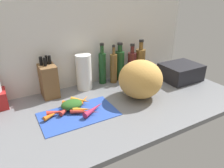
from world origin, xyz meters
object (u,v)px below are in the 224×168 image
(carrot_2, at_px, (56,112))
(bottle_0, at_px, (102,67))
(bottle_3, at_px, (132,65))
(carrot_7, at_px, (85,112))
(bottle_2, at_px, (120,64))
(carrot_6, at_px, (84,100))
(paper_towel_roll, at_px, (84,72))
(cutting_board, at_px, (79,114))
(carrot_8, at_px, (82,109))
(winter_squash, at_px, (140,79))
(dish_rack, at_px, (181,72))
(bottle_4, at_px, (140,63))
(carrot_3, at_px, (52,115))
(carrot_5, at_px, (80,100))
(carrot_4, at_px, (94,109))
(knife_block, at_px, (48,80))
(bottle_1, at_px, (114,68))
(carrot_0, at_px, (74,103))
(carrot_1, at_px, (67,109))

(carrot_2, xyz_separation_m, bottle_0, (0.44, 0.28, 0.10))
(bottle_3, bearing_deg, carrot_7, -150.07)
(carrot_2, height_order, bottle_2, bottle_2)
(carrot_6, relative_size, paper_towel_roll, 0.49)
(cutting_board, distance_m, carrot_8, 0.03)
(carrot_6, bearing_deg, winter_squash, -15.91)
(carrot_7, height_order, bottle_3, bottle_3)
(cutting_board, height_order, dish_rack, dish_rack)
(bottle_4, bearing_deg, carrot_7, -153.05)
(carrot_8, bearing_deg, winter_squash, 1.10)
(paper_towel_roll, bearing_deg, carrot_7, -112.27)
(carrot_3, bearing_deg, carrot_5, 20.30)
(bottle_0, bearing_deg, carrot_6, -138.18)
(bottle_3, xyz_separation_m, dish_rack, (0.34, -0.19, -0.06))
(carrot_3, relative_size, bottle_0, 0.34)
(carrot_4, distance_m, dish_rack, 0.82)
(carrot_4, distance_m, paper_towel_roll, 0.36)
(knife_block, xyz_separation_m, bottle_3, (0.63, -0.05, 0.01))
(carrot_3, bearing_deg, dish_rack, 2.99)
(bottle_1, distance_m, bottle_2, 0.08)
(cutting_board, height_order, bottle_1, bottle_1)
(bottle_2, bearing_deg, winter_squash, -96.54)
(carrot_2, xyz_separation_m, carrot_8, (0.14, -0.04, -0.00))
(carrot_4, bearing_deg, knife_block, 114.91)
(knife_block, xyz_separation_m, bottle_0, (0.40, 0.00, 0.02))
(bottle_2, bearing_deg, bottle_1, -158.16)
(carrot_6, distance_m, dish_rack, 0.81)
(carrot_0, height_order, bottle_2, bottle_2)
(bottle_1, relative_size, bottle_2, 0.99)
(cutting_board, bearing_deg, bottle_4, 24.27)
(carrot_2, height_order, paper_towel_roll, paper_towel_roll)
(carrot_6, relative_size, bottle_1, 0.42)
(bottle_1, height_order, bottle_3, bottle_1)
(carrot_8, xyz_separation_m, bottle_2, (0.45, 0.33, 0.10))
(carrot_6, bearing_deg, bottle_4, 17.34)
(carrot_0, distance_m, bottle_2, 0.53)
(bottle_0, xyz_separation_m, bottle_2, (0.15, -0.00, -0.00))
(carrot_7, xyz_separation_m, bottle_0, (0.29, 0.35, 0.11))
(carrot_2, xyz_separation_m, bottle_2, (0.59, 0.28, 0.10))
(cutting_board, height_order, bottle_4, bottle_4)
(carrot_1, bearing_deg, carrot_2, -173.64)
(carrot_7, bearing_deg, carrot_3, 161.52)
(carrot_3, bearing_deg, paper_towel_roll, 41.55)
(carrot_5, height_order, knife_block, knife_block)
(carrot_2, height_order, carrot_4, carrot_4)
(bottle_3, bearing_deg, carrot_8, -152.46)
(carrot_1, relative_size, carrot_6, 0.97)
(bottle_2, bearing_deg, dish_rack, -29.99)
(bottle_2, relative_size, bottle_4, 0.96)
(bottle_0, bearing_deg, bottle_1, -19.98)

